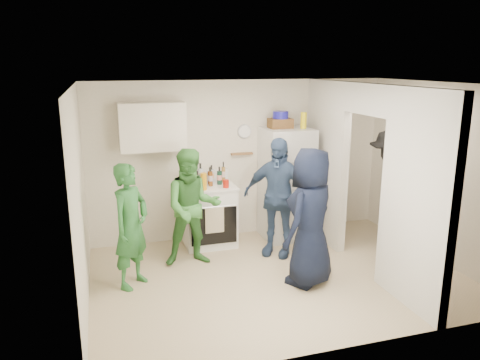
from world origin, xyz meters
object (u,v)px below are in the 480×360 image
yellow_cup_stack_top (304,120)px  person_green_left (131,226)px  person_green_center (193,208)px  fridge (286,184)px  person_navy (310,217)px  wicker_basket (280,123)px  person_nook (390,190)px  stove (209,215)px  blue_bowl (280,115)px  person_denim (277,197)px

yellow_cup_stack_top → person_green_left: yellow_cup_stack_top is taller
person_green_left → person_green_center: size_ratio=0.97×
fridge → person_green_center: 1.74m
yellow_cup_stack_top → person_navy: (-0.55, -1.52, -1.02)m
wicker_basket → person_nook: (1.40, -0.94, -0.93)m
wicker_basket → person_nook: bearing=-33.7°
person_green_left → person_green_center: (0.86, 0.44, 0.03)m
person_green_center → stove: bearing=63.6°
person_nook → blue_bowl: bearing=-91.0°
person_green_center → person_navy: bearing=-34.1°
stove → person_navy: person_navy is taller
stove → person_navy: (0.92, -1.65, 0.41)m
stove → person_green_left: size_ratio=0.60×
fridge → person_denim: bearing=-122.1°
wicker_basket → person_nook: size_ratio=0.19×
wicker_basket → person_navy: 1.94m
stove → person_green_center: 0.81m
person_green_center → yellow_cup_stack_top: bearing=19.2°
stove → fridge: size_ratio=0.53×
stove → fridge: fridge is taller
blue_bowl → person_denim: 1.32m
fridge → person_green_center: (-1.63, -0.60, -0.06)m
stove → person_nook: (2.56, -0.92, 0.44)m
wicker_basket → yellow_cup_stack_top: size_ratio=1.40×
stove → person_nook: 2.75m
yellow_cup_stack_top → person_green_left: size_ratio=0.16×
person_green_left → person_denim: person_denim is taller
person_denim → person_nook: (1.69, -0.27, 0.04)m
wicker_basket → person_green_left: bearing=-155.5°
person_nook → wicker_basket: bearing=-91.0°
person_green_center → person_denim: size_ratio=0.94×
fridge → yellow_cup_stack_top: bearing=-24.4°
person_green_center → person_green_left: bearing=-149.2°
person_denim → person_navy: size_ratio=0.99×
yellow_cup_stack_top → blue_bowl: bearing=154.9°
fridge → yellow_cup_stack_top: (0.22, -0.10, 1.01)m
fridge → person_green_center: fridge is taller
blue_bowl → person_denim: bearing=-113.3°
wicker_basket → person_green_left: (-2.39, -1.09, -1.05)m
fridge → person_green_left: size_ratio=1.12×
yellow_cup_stack_top → person_denim: bearing=-139.6°
fridge → person_green_left: (-2.49, -1.04, -0.09)m
person_green_left → stove: bearing=-7.4°
blue_bowl → yellow_cup_stack_top: bearing=-25.1°
blue_bowl → person_green_left: bearing=-155.5°
stove → blue_bowl: blue_bowl is taller
stove → person_denim: (0.87, -0.65, 0.40)m
stove → yellow_cup_stack_top: (1.47, -0.13, 1.42)m
person_nook → stove: bearing=-77.1°
yellow_cup_stack_top → wicker_basket: bearing=154.9°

